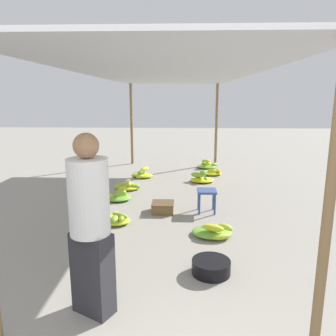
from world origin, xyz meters
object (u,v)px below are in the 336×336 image
at_px(basin_black, 211,267).
at_px(banana_pile_right_1, 211,172).
at_px(vendor_foreground, 90,224).
at_px(banana_pile_left_1, 142,174).
at_px(banana_pile_right_0, 214,231).
at_px(crate_near, 163,207).
at_px(banana_pile_left_3, 128,186).
at_px(banana_pile_right_2, 202,178).
at_px(banana_pile_right_3, 207,165).
at_px(stool, 207,194).
at_px(banana_pile_left_0, 116,219).
at_px(banana_pile_left_2, 118,196).

distance_m(basin_black, banana_pile_right_1, 5.04).
xyz_separation_m(vendor_foreground, banana_pile_left_1, (-0.16, 5.40, -0.82)).
height_order(banana_pile_left_1, banana_pile_right_0, banana_pile_left_1).
bearing_deg(crate_near, banana_pile_left_3, 120.78).
bearing_deg(crate_near, banana_pile_left_1, 104.69).
xyz_separation_m(banana_pile_right_2, banana_pile_right_3, (0.26, 1.58, -0.00)).
height_order(vendor_foreground, banana_pile_right_2, vendor_foreground).
bearing_deg(banana_pile_right_3, crate_near, -106.09).
height_order(banana_pile_left_3, crate_near, banana_pile_left_3).
relative_size(vendor_foreground, banana_pile_right_0, 2.71).
distance_m(banana_pile_left_1, banana_pile_right_0, 3.86).
relative_size(stool, banana_pile_right_0, 0.65).
distance_m(banana_pile_left_0, banana_pile_right_2, 3.19).
xyz_separation_m(basin_black, banana_pile_right_1, (0.46, 5.02, -0.01)).
bearing_deg(vendor_foreground, banana_pile_left_2, 97.11).
relative_size(banana_pile_right_1, crate_near, 1.44).
relative_size(vendor_foreground, stool, 4.19).
bearing_deg(basin_black, banana_pile_right_2, 87.96).
bearing_deg(stool, banana_pile_right_3, 85.36).
height_order(banana_pile_right_3, crate_near, banana_pile_right_3).
bearing_deg(crate_near, banana_pile_right_3, 73.91).
xyz_separation_m(banana_pile_left_2, banana_pile_right_1, (2.09, 2.24, -0.00)).
relative_size(vendor_foreground, banana_pile_left_2, 2.99).
relative_size(banana_pile_right_0, banana_pile_right_2, 0.97).
height_order(basin_black, banana_pile_left_0, banana_pile_left_0).
bearing_deg(basin_black, banana_pile_right_1, 84.78).
relative_size(stool, banana_pile_left_3, 0.67).
relative_size(banana_pile_left_2, banana_pile_right_1, 1.02).
bearing_deg(banana_pile_left_1, banana_pile_left_0, -91.34).
bearing_deg(banana_pile_right_1, banana_pile_left_2, -133.03).
xyz_separation_m(banana_pile_left_1, banana_pile_right_1, (1.81, 0.36, -0.02)).
bearing_deg(banana_pile_left_3, banana_pile_right_2, 24.06).
distance_m(vendor_foreground, banana_pile_left_2, 3.64).
height_order(banana_pile_left_2, banana_pile_right_3, banana_pile_right_3).
bearing_deg(vendor_foreground, basin_black, 31.98).
xyz_separation_m(basin_black, banana_pile_right_3, (0.41, 5.87, -0.00)).
bearing_deg(banana_pile_right_2, banana_pile_left_2, -139.62).
bearing_deg(banana_pile_left_0, banana_pile_left_2, 99.24).
bearing_deg(banana_pile_left_0, vendor_foreground, -84.08).
bearing_deg(banana_pile_right_2, crate_near, -110.72).
height_order(stool, banana_pile_right_2, stool).
height_order(banana_pile_right_2, banana_pile_right_3, banana_pile_right_2).
height_order(banana_pile_left_3, banana_pile_right_2, banana_pile_right_2).
height_order(banana_pile_right_0, banana_pile_right_1, banana_pile_right_0).
bearing_deg(banana_pile_right_3, banana_pile_left_3, -129.94).
bearing_deg(banana_pile_right_1, crate_near, -111.28).
distance_m(stool, banana_pile_left_3, 2.19).
bearing_deg(banana_pile_right_2, banana_pile_left_3, -155.94).
relative_size(banana_pile_right_2, crate_near, 1.68).
relative_size(banana_pile_left_1, banana_pile_right_1, 0.99).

